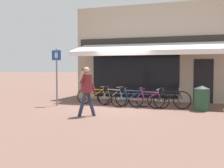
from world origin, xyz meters
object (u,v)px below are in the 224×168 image
Objects in this scene: bicycle_blue at (131,98)px; parking_sign at (57,71)px; pedestrian_adult at (87,86)px; bicycle_orange at (94,96)px; bicycle_purple at (148,99)px; bicycle_black at (169,99)px; litter_bin at (202,98)px; bicycle_silver at (112,97)px.

bicycle_blue is 0.68× the size of parking_sign.
bicycle_orange is at bearing -73.17° from pedestrian_adult.
bicycle_black reaches higher than bicycle_purple.
bicycle_blue is 2.88m from litter_bin.
bicycle_silver is at bearing -89.88° from pedestrian_adult.
bicycle_orange is at bearing 166.12° from bicycle_black.
parking_sign is at bearing -146.95° from bicycle_orange.
parking_sign is at bearing 170.25° from bicycle_blue.
litter_bin is at bearing -19.79° from bicycle_blue.
litter_bin reaches higher than bicycle_silver.
bicycle_blue is at bearing -3.68° from bicycle_orange.
pedestrian_adult reaches higher than bicycle_silver.
litter_bin is (4.69, -0.29, 0.11)m from bicycle_orange.
pedestrian_adult is (-1.63, -2.61, 0.68)m from bicycle_purple.
pedestrian_adult is at bearing -145.37° from litter_bin.
parking_sign reaches higher than bicycle_purple.
bicycle_silver reaches higher than bicycle_orange.
bicycle_blue reaches higher than bicycle_orange.
bicycle_purple is 1.81× the size of litter_bin.
bicycle_black is (2.53, -0.21, 0.00)m from bicycle_silver.
litter_bin is (2.88, -0.03, 0.11)m from bicycle_blue.
parking_sign is at bearing -41.94° from pedestrian_adult.
pedestrian_adult reaches higher than litter_bin.
bicycle_black is at bearing 10.75° from bicycle_silver.
parking_sign is at bearing -145.66° from bicycle_silver.
litter_bin is 6.27m from parking_sign.
bicycle_purple is at bearing 174.48° from bicycle_black.
bicycle_black reaches higher than bicycle_silver.
pedestrian_adult is at bearing -41.08° from parking_sign.
bicycle_silver is at bearing 164.90° from bicycle_black.
litter_bin is at bearing -146.23° from pedestrian_adult.
bicycle_silver is 2.54m from bicycle_black.
parking_sign is at bearing -167.36° from bicycle_purple.
pedestrian_adult is (0.92, -2.89, 0.67)m from bicycle_orange.
litter_bin is (3.82, -0.29, 0.11)m from bicycle_silver.
bicycle_silver is 3.83m from litter_bin.
bicycle_orange is 1.83m from bicycle_blue.
pedestrian_adult is at bearing -127.71° from bicycle_blue.
pedestrian_adult is at bearing -116.71° from bicycle_purple.
bicycle_silver reaches higher than bicycle_purple.
litter_bin is (1.28, -0.09, 0.10)m from bicycle_black.
parking_sign reaches higher than litter_bin.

